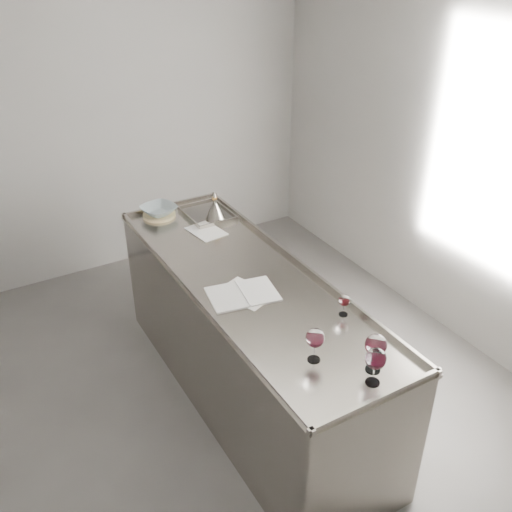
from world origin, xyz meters
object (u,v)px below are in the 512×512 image
wine_glass_middle (376,359)px  wine_glass_right (376,346)px  wine_glass_left (315,339)px  ceramic_bowl (159,210)px  counter (248,340)px  wine_funnel (215,211)px  wine_glass_small (344,301)px  notebook (243,294)px

wine_glass_middle → wine_glass_right: (0.06, 0.07, 0.01)m
wine_glass_left → ceramic_bowl: wine_glass_left is taller
counter → ceramic_bowl: size_ratio=9.84×
wine_glass_middle → wine_glass_right: 0.09m
counter → wine_glass_middle: wine_glass_middle is taller
wine_glass_left → wine_glass_right: size_ratio=0.89×
ceramic_bowl → wine_glass_middle: bearing=-84.8°
wine_glass_right → wine_funnel: wine_funnel is taller
ceramic_bowl → wine_funnel: 0.42m
wine_glass_small → wine_funnel: (-0.08, 1.40, -0.02)m
counter → wine_glass_left: bearing=-95.9°
wine_glass_left → wine_funnel: wine_funnel is taller
wine_glass_right → wine_funnel: bearing=87.7°
wine_glass_left → wine_glass_small: 0.43m
wine_glass_middle → counter: bearing=93.2°
wine_glass_small → wine_glass_left: bearing=-147.5°
wine_glass_right → wine_glass_small: 0.46m
wine_glass_middle → ceramic_bowl: size_ratio=0.80×
counter → wine_funnel: (0.19, 0.82, 0.54)m
counter → notebook: counter is taller
wine_glass_left → wine_glass_middle: (0.14, -0.27, 0.01)m
wine_glass_right → ceramic_bowl: bearing=97.0°
wine_glass_left → ceramic_bowl: bearing=91.6°
wine_glass_small → ceramic_bowl: 1.71m
wine_glass_left → wine_glass_middle: size_ratio=0.94×
wine_glass_middle → wine_glass_left: bearing=118.0°
wine_glass_small → counter: bearing=115.3°
counter → wine_glass_small: 0.85m
wine_glass_right → ceramic_bowl: 2.11m
notebook → ceramic_bowl: size_ratio=1.76×
notebook → wine_funnel: size_ratio=1.95×
wine_glass_small → wine_funnel: 1.40m
wine_glass_small → ceramic_bowl: wine_glass_small is taller
wine_glass_small → notebook: size_ratio=0.29×
notebook → wine_glass_right: bearing=-65.0°
ceramic_bowl → wine_funnel: bearing=-38.2°
ceramic_bowl → wine_glass_small: bearing=-76.0°
wine_glass_middle → wine_funnel: wine_funnel is taller
wine_funnel → ceramic_bowl: bearing=141.8°
wine_glass_left → wine_glass_right: (0.20, -0.20, 0.02)m
counter → wine_glass_left: wine_glass_left is taller
wine_glass_middle → wine_glass_small: 0.55m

